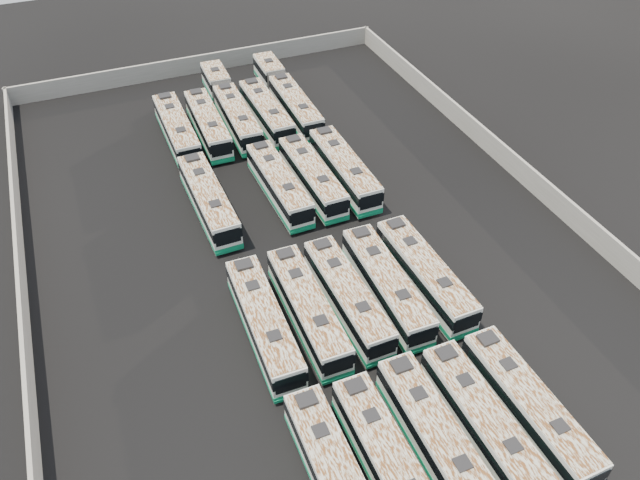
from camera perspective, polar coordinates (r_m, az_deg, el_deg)
The scene contains 21 objects.
ground at distance 51.91m, azimuth -0.73°, elevation -1.27°, with size 140.00×140.00×0.00m, color black.
perimeter_wall at distance 51.17m, azimuth -0.74°, elevation -0.36°, with size 45.20×73.20×2.20m.
bus_front_far_left at distance 37.71m, azimuth 1.55°, elevation -21.06°, with size 2.46×11.28×3.17m.
bus_front_left at distance 38.42m, azimuth 6.30°, elevation -19.58°, with size 2.38×11.16×3.14m.
bus_front_center at distance 39.54m, azimuth 10.62°, elevation -17.51°, with size 2.45×11.38×3.20m.
bus_front_right at distance 40.74m, azimuth 14.77°, elevation -15.97°, with size 2.49×11.26×3.17m.
bus_front_far_right at distance 42.22m, azimuth 18.49°, elevation -14.26°, with size 2.65×11.30×3.17m.
bus_midfront_far_left at distance 44.51m, azimuth -5.13°, elevation -7.58°, with size 2.69×11.58×3.25m.
bus_midfront_left at distance 45.25m, azimuth -1.11°, elevation -6.35°, with size 2.54×11.40×3.20m.
bus_midfront_center at distance 46.16m, azimuth 2.53°, elevation -5.23°, with size 2.53×11.25×3.16m.
bus_midfront_right at distance 47.20m, azimuth 6.09°, elevation -4.13°, with size 2.64×11.46×3.21m.
bus_midfront_far_right at distance 48.44m, azimuth 9.55°, elevation -3.10°, with size 2.68×11.46×3.21m.
bus_midback_far_left at distance 55.65m, azimuth -10.14°, elevation 3.60°, with size 2.70×11.72×3.29m.
bus_midback_center at distance 56.91m, azimuth -3.76°, elevation 5.10°, with size 2.64×11.29×3.16m.
bus_midback_right at distance 57.76m, azimuth -0.70°, elevation 5.80°, with size 2.56×11.26×3.16m.
bus_midback_far_right at distance 58.71m, azimuth 2.23°, elevation 6.49°, with size 2.48×11.59×3.26m.
bus_back_far_left at distance 66.24m, azimuth -12.94°, elevation 9.79°, with size 2.49×11.56×3.25m.
bus_back_left at distance 66.62m, azimuth -10.19°, elevation 10.36°, with size 2.59×11.32×3.18m.
bus_back_center at distance 69.82m, azimuth -8.21°, elevation 12.10°, with size 2.79×17.53×3.17m.
bus_back_right at distance 67.98m, azimuth -4.91°, elevation 11.55°, with size 2.54×11.35×3.19m.
bus_back_far_right at distance 71.32m, azimuth -3.09°, elevation 13.12°, with size 2.66×17.45×3.16m.
Camera 1 is at (-14.05, -35.72, 34.94)m, focal length 35.00 mm.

